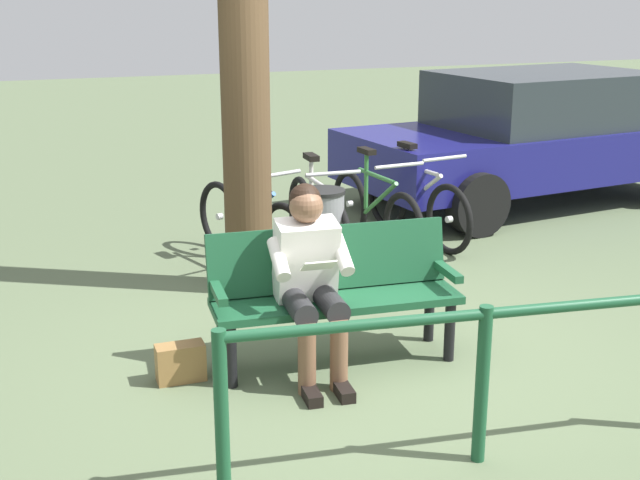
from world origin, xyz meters
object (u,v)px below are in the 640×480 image
tree_trunk (244,54)px  bicycle_silver (250,225)px  bench (333,285)px  bicycle_red (416,204)px  parked_car (533,134)px  person_reading (310,272)px  litter_bin (323,236)px  handbag (181,363)px  bicycle_green (375,213)px  bicycle_orange (318,221)px

tree_trunk → bicycle_silver: tree_trunk is taller
bench → bicycle_red: bearing=-122.9°
tree_trunk → parked_car: size_ratio=0.86×
person_reading → bicycle_silver: bearing=-91.5°
litter_bin → parked_car: bearing=-151.3°
handbag → bicycle_silver: (-1.07, -2.09, 0.24)m
bench → parked_car: parked_car is taller
litter_bin → bicycle_silver: 0.79m
person_reading → litter_bin: bearing=-108.5°
bench → bicycle_silver: 2.11m
bench → person_reading: (0.21, 0.15, 0.16)m
tree_trunk → parked_car: 4.38m
bicycle_red → bench: bearing=-46.6°
tree_trunk → bicycle_red: size_ratio=2.25×
litter_bin → handbag: bearing=43.7°
bicycle_green → bicycle_orange: bearing=-85.6°
bench → bicycle_red: bicycle_red is taller
litter_bin → bicycle_silver: (0.43, -0.66, -0.03)m
bench → person_reading: size_ratio=1.36×
bicycle_red → parked_car: 2.24m
bench → handbag: 1.08m
handbag → bicycle_orange: bicycle_orange is taller
bicycle_silver → parked_car: bearing=89.3°
handbag → parked_car: 5.77m
bicycle_red → bicycle_green: (0.50, 0.14, 0.00)m
bench → handbag: bearing=4.6°
tree_trunk → person_reading: bearing=87.1°
bicycle_red → handbag: bearing=-59.6°
person_reading → tree_trunk: tree_trunk is taller
person_reading → tree_trunk: 2.05m
bicycle_red → parked_car: (-1.98, -0.98, 0.41)m
person_reading → bicycle_green: (-1.47, -2.25, -0.31)m
bicycle_orange → parked_car: 3.35m
litter_bin → tree_trunk: bearing=-5.6°
handbag → tree_trunk: 2.47m
tree_trunk → litter_bin: 1.61m
handbag → bicycle_green: (-2.28, -2.09, 0.24)m
tree_trunk → bicycle_silver: bearing=-107.2°
bicycle_red → bicycle_orange: (1.11, 0.24, 0.00)m
person_reading → parked_car: parked_car is taller
parked_car → bicycle_green: bearing=18.3°
handbag → bicycle_orange: bearing=-129.9°
bicycle_red → litter_bin: bearing=-66.4°
bench → tree_trunk: (0.13, -1.51, 1.37)m
bench → parked_car: size_ratio=0.37×
handbag → bicycle_red: 3.57m
bench → tree_trunk: tree_trunk is taller
bicycle_green → litter_bin: bearing=-54.5°
bicycle_green → bicycle_orange: size_ratio=1.00×
bicycle_red → bicycle_silver: 1.72m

